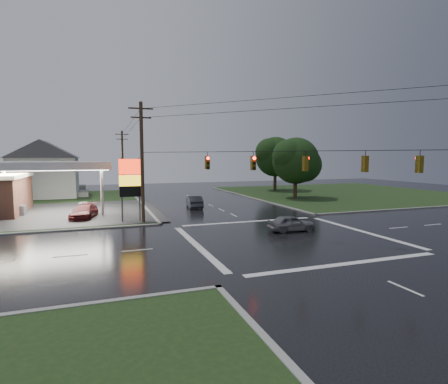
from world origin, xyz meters
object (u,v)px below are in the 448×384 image
object	(u,v)px
utility_pole_n	(123,161)
house_near	(45,168)
pylon_sign	(130,179)
utility_pole_nw	(142,161)
car_north	(194,202)
tree_ne_near	(297,161)
house_far	(49,167)
tree_ne_far	(276,157)
car_crossing	(291,223)
car_pump	(84,212)

from	to	relation	value
utility_pole_n	house_near	world-z (taller)	utility_pole_n
pylon_sign	house_near	xyz separation A→B (m)	(-10.45, 25.50, 0.39)
utility_pole_nw	car_north	size ratio (longest dim) A/B	2.47
house_near	tree_ne_near	world-z (taller)	tree_ne_near
house_far	tree_ne_far	world-z (taller)	tree_ne_far
pylon_sign	car_crossing	xyz separation A→B (m)	(12.07, -8.60, -3.35)
pylon_sign	house_near	size ratio (longest dim) A/B	0.54
tree_ne_near	car_pump	size ratio (longest dim) A/B	1.89
car_pump	car_north	bearing A→B (deg)	30.13
pylon_sign	house_far	bearing A→B (deg)	106.98
house_near	car_north	xyz separation A→B (m)	(18.43, -18.34, -3.67)
utility_pole_n	tree_ne_near	bearing A→B (deg)	-34.10
house_near	utility_pole_nw	bearing A→B (deg)	-66.63
pylon_sign	tree_ne_far	xyz separation A→B (m)	(27.65, 23.49, 2.17)
pylon_sign	tree_ne_near	size ratio (longest dim) A/B	0.67
house_far	tree_ne_far	xyz separation A→B (m)	(39.10, -14.01, 1.77)
tree_ne_near	car_pump	distance (m)	30.36
house_near	car_north	bearing A→B (deg)	-44.87
house_near	house_far	bearing A→B (deg)	94.76
tree_ne_far	car_north	bearing A→B (deg)	-140.30
utility_pole_nw	utility_pole_n	xyz separation A→B (m)	(0.00, 28.50, -0.25)
house_far	car_north	distance (m)	36.21
house_near	tree_ne_near	size ratio (longest dim) A/B	1.23
utility_pole_nw	car_crossing	size ratio (longest dim) A/B	2.82
tree_ne_far	car_pump	xyz separation A→B (m)	(-31.89, -19.99, -5.49)
tree_ne_near	car_north	size ratio (longest dim) A/B	2.02
tree_ne_far	car_north	distance (m)	26.15
house_near	house_far	xyz separation A→B (m)	(-1.00, 12.00, 0.00)
tree_ne_near	car_pump	world-z (taller)	tree_ne_near
utility_pole_n	car_north	distance (m)	22.02
utility_pole_n	house_far	world-z (taller)	utility_pole_n
tree_ne_near	car_crossing	bearing A→B (deg)	-122.03
utility_pole_nw	house_far	xyz separation A→B (m)	(-12.45, 38.50, -1.32)
pylon_sign	car_north	distance (m)	11.21
car_north	car_pump	world-z (taller)	car_north
pylon_sign	tree_ne_near	bearing A→B (deg)	25.01
house_far	tree_ne_far	size ratio (longest dim) A/B	1.13
tree_ne_near	tree_ne_far	world-z (taller)	tree_ne_far
pylon_sign	house_far	size ratio (longest dim) A/B	0.54
pylon_sign	utility_pole_n	world-z (taller)	utility_pole_n
car_north	car_pump	distance (m)	12.75
pylon_sign	utility_pole_nw	bearing A→B (deg)	-45.00
pylon_sign	car_north	size ratio (longest dim) A/B	1.35
utility_pole_n	car_north	world-z (taller)	utility_pole_n
utility_pole_nw	tree_ne_near	size ratio (longest dim) A/B	1.22
house_far	tree_ne_near	bearing A→B (deg)	-35.77
house_near	utility_pole_n	bearing A→B (deg)	9.91
tree_ne_far	utility_pole_nw	bearing A→B (deg)	-137.41
utility_pole_nw	house_far	size ratio (longest dim) A/B	1.00
utility_pole_nw	house_far	distance (m)	40.48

